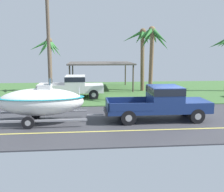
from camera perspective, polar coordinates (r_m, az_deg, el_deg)
ground at (r=23.46m, az=7.26°, el=0.16°), size 36.00×22.00×0.11m
pickup_truck_towing at (r=15.12m, az=11.15°, el=-1.16°), size 5.96×2.01×1.94m
boat_on_trailer at (r=14.71m, az=-15.16°, el=-1.19°), size 5.97×2.38×2.44m
parked_pickup_background at (r=21.99m, az=-7.99°, el=2.25°), size 5.55×2.12×1.85m
carport_awning at (r=26.70m, az=-2.53°, el=6.98°), size 6.33×5.55×2.69m
palm_tree_near_left at (r=25.73m, az=6.64°, el=10.97°), size 3.13×2.93×5.97m
palm_tree_mid at (r=20.13m, az=8.67°, el=11.02°), size 2.68×2.71×5.67m
palm_tree_far_left at (r=25.45m, az=-13.61°, el=9.34°), size 3.01×2.62×5.08m
utility_pole at (r=19.27m, az=-13.53°, el=10.87°), size 0.24×1.80×8.37m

